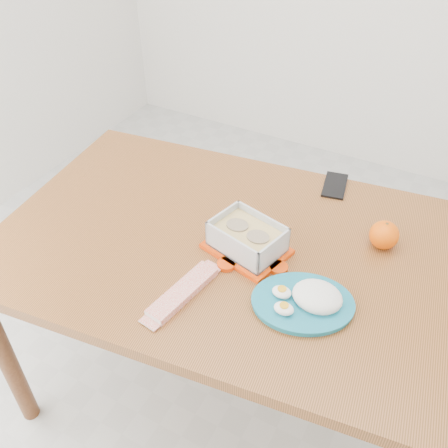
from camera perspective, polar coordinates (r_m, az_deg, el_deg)
The scene contains 7 objects.
ground at distance 2.12m, azimuth 3.23°, elevation -15.94°, with size 3.50×3.50×0.00m, color #B7B7B2.
dining_table at distance 1.57m, azimuth 0.00°, elevation -4.04°, with size 1.47×1.07×0.75m.
food_container at distance 1.44m, azimuth 2.67°, elevation -1.66°, with size 0.26×0.22×0.10m.
orange_fruit at distance 1.53m, azimuth 17.83°, elevation -1.19°, with size 0.09×0.09×0.09m, color #FF6505.
rice_plate at distance 1.33m, azimuth 9.53°, elevation -8.47°, with size 0.35×0.35×0.07m.
candy_bar at distance 1.35m, azimuth -4.72°, elevation -7.73°, with size 0.23×0.06×0.02m, color red.
smartphone at distance 1.77m, azimuth 12.56°, elevation 4.33°, with size 0.07×0.15×0.01m, color black.
Camera 1 is at (0.47, -1.11, 1.75)m, focal length 40.00 mm.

